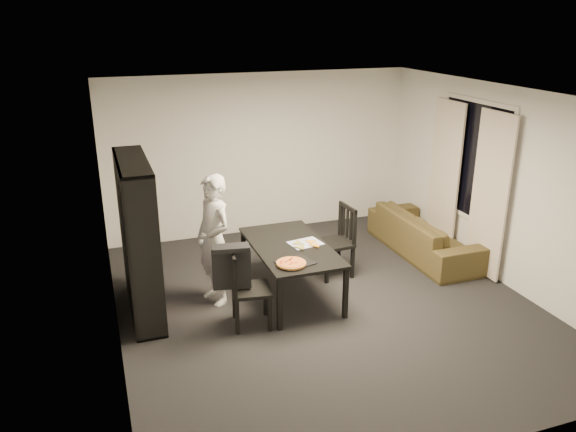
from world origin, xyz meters
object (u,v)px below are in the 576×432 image
object	(u,v)px
pepperoni_pizza	(291,263)
chair_right	(340,236)
bookshelf	(139,238)
dining_table	(291,250)
sofa	(425,234)
person	(214,240)
baking_tray	(295,263)
chair_left	(243,284)

from	to	relation	value
pepperoni_pizza	chair_right	bearing A→B (deg)	41.55
pepperoni_pizza	bookshelf	bearing A→B (deg)	154.53
dining_table	sofa	distance (m)	2.46
sofa	bookshelf	bearing A→B (deg)	95.06
chair_right	sofa	world-z (taller)	chair_right
bookshelf	person	distance (m)	0.90
bookshelf	baking_tray	bearing A→B (deg)	-23.58
pepperoni_pizza	sofa	distance (m)	2.84
baking_tray	sofa	bearing A→B (deg)	23.99
chair_right	person	distance (m)	1.82
chair_right	bookshelf	bearing A→B (deg)	-91.21
dining_table	baking_tray	bearing A→B (deg)	-103.99
baking_tray	sofa	distance (m)	2.76
dining_table	person	xyz separation A→B (m)	(-0.94, 0.16, 0.20)
bookshelf	person	world-z (taller)	bookshelf
chair_left	person	distance (m)	0.78
bookshelf	chair_right	bearing A→B (deg)	3.13
baking_tray	pepperoni_pizza	size ratio (longest dim) A/B	1.14
person	sofa	xyz separation A→B (m)	(3.31, 0.43, -0.52)
chair_right	pepperoni_pizza	size ratio (longest dim) A/B	2.84
chair_right	person	xyz separation A→B (m)	(-1.79, -0.20, 0.26)
bookshelf	person	bearing A→B (deg)	-3.53
dining_table	pepperoni_pizza	world-z (taller)	pepperoni_pizza
baking_tray	sofa	world-z (taller)	baking_tray
chair_left	sofa	world-z (taller)	chair_left
bookshelf	chair_left	size ratio (longest dim) A/B	2.02
bookshelf	pepperoni_pizza	world-z (taller)	bookshelf
dining_table	person	size ratio (longest dim) A/B	1.00
dining_table	pepperoni_pizza	size ratio (longest dim) A/B	4.72
bookshelf	baking_tray	distance (m)	1.87
pepperoni_pizza	baking_tray	bearing A→B (deg)	30.52
bookshelf	chair_left	bearing A→B (deg)	-35.50
person	baking_tray	size ratio (longest dim) A/B	4.13
sofa	baking_tray	bearing A→B (deg)	113.99
chair_right	pepperoni_pizza	distance (m)	1.40
baking_tray	bookshelf	bearing A→B (deg)	156.42
bookshelf	sofa	bearing A→B (deg)	5.06
bookshelf	chair_right	size ratio (longest dim) A/B	1.91
baking_tray	sofa	size ratio (longest dim) A/B	0.19
bookshelf	sofa	distance (m)	4.26
chair_left	baking_tray	xyz separation A→B (m)	(0.64, 0.01, 0.16)
baking_tray	sofa	xyz separation A→B (m)	(2.50, 1.11, -0.38)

